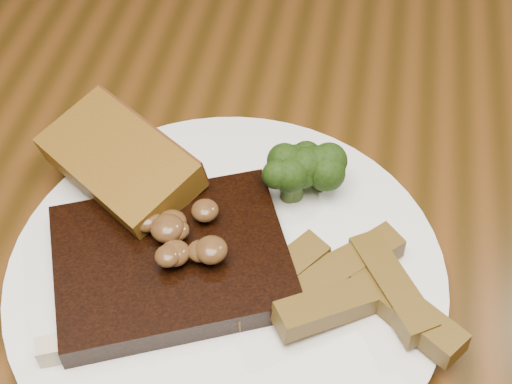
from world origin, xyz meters
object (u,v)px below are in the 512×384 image
chair_far (199,43)px  garlic_bread (123,180)px  plate (227,276)px  steak (172,262)px  dining_table (236,298)px  potato_wedges (340,290)px

chair_far → garlic_bread: (0.10, -0.60, 0.33)m
garlic_bread → chair_far: bearing=134.1°
plate → steak: size_ratio=1.95×
chair_far → garlic_bread: chair_far is taller
plate → steak: (-0.04, -0.01, 0.02)m
dining_table → garlic_bread: size_ratio=13.37×
plate → chair_far: bearing=106.5°
dining_table → plate: plate is taller
plate → garlic_bread: garlic_bread is taller
potato_wedges → garlic_bread: bearing=158.5°
dining_table → garlic_bread: bearing=170.1°
plate → steak: bearing=-169.5°
dining_table → garlic_bread: garlic_bread is taller
plate → garlic_bread: (-0.09, 0.06, 0.02)m
chair_far → garlic_bread: 0.69m
potato_wedges → chair_far: bearing=112.5°
dining_table → plate: size_ratio=5.17×
chair_far → plate: (0.19, -0.65, 0.32)m
chair_far → plate: bearing=84.8°
dining_table → steak: (-0.03, -0.05, 0.12)m
steak → garlic_bread: size_ratio=1.32×
plate → garlic_bread: 0.11m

